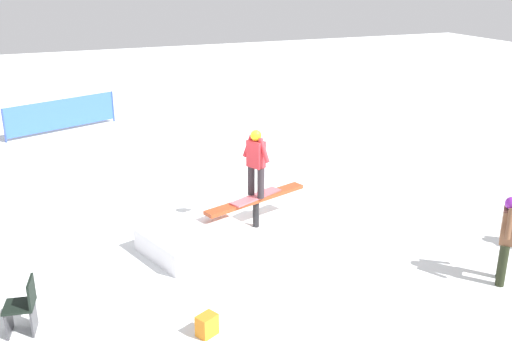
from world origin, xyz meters
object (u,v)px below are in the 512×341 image
(main_rider_on_rail, at_px, (256,164))
(backpack_on_snow, at_px, (207,325))
(folding_chair, at_px, (23,308))
(rail_feature, at_px, (256,202))
(bystander_brown, at_px, (507,235))
(loose_snowboard_white, at_px, (207,165))

(main_rider_on_rail, bearing_deg, backpack_on_snow, -147.49)
(folding_chair, bearing_deg, rail_feature, 125.60)
(main_rider_on_rail, distance_m, folding_chair, 5.24)
(rail_feature, xyz_separation_m, folding_chair, (-4.66, -2.17, -0.16))
(rail_feature, bearing_deg, bystander_brown, -68.38)
(rail_feature, xyz_separation_m, bystander_brown, (3.15, -3.73, 0.33))
(bystander_brown, height_order, folding_chair, bystander_brown)
(rail_feature, distance_m, loose_snowboard_white, 4.27)
(bystander_brown, bearing_deg, backpack_on_snow, 130.59)
(main_rider_on_rail, relative_size, bystander_brown, 0.91)
(rail_feature, relative_size, backpack_on_snow, 7.33)
(loose_snowboard_white, bearing_deg, bystander_brown, -27.67)
(main_rider_on_rail, height_order, loose_snowboard_white, main_rider_on_rail)
(main_rider_on_rail, bearing_deg, loose_snowboard_white, 62.58)
(rail_feature, distance_m, backpack_on_snow, 3.93)
(bystander_brown, bearing_deg, main_rider_on_rail, 85.59)
(rail_feature, bearing_deg, main_rider_on_rail, 0.00)
(folding_chair, bearing_deg, main_rider_on_rail, 125.60)
(bystander_brown, distance_m, loose_snowboard_white, 8.53)
(rail_feature, distance_m, bystander_brown, 4.90)
(loose_snowboard_white, relative_size, backpack_on_snow, 4.53)
(bystander_brown, bearing_deg, rail_feature, 85.59)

